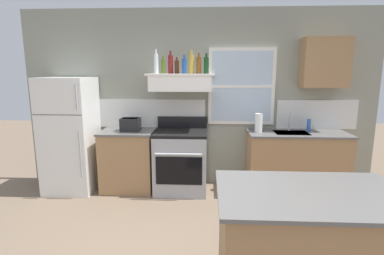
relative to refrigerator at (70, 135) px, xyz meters
The scene contains 20 objects.
back_wall 2.03m from the refrigerator, 11.29° to the left, with size 5.40×0.11×2.70m.
refrigerator is the anchor object (origin of this frame).
counter_left_of_stove 0.94m from the refrigerator, ahead, with size 0.79×0.63×0.91m.
toaster 0.92m from the refrigerator, ahead, with size 0.30×0.20×0.19m.
stove_range 1.69m from the refrigerator, ahead, with size 0.76×0.69×1.09m.
range_hood_shelf 1.83m from the refrigerator, ahead, with size 0.96×0.52×0.24m.
bottle_clear_tall 1.67m from the refrigerator, ahead, with size 0.06×0.06×0.35m.
bottle_olive_oil_square 1.72m from the refrigerator, ahead, with size 0.06×0.06×0.25m.
bottle_red_label_wine 1.83m from the refrigerator, ahead, with size 0.07×0.07×0.32m.
bottle_brown_stout 1.88m from the refrigerator, ahead, with size 0.06×0.06×0.23m.
bottle_blue_liqueur 1.98m from the refrigerator, ahead, with size 0.07×0.07×0.26m.
bottle_champagne_gold_foil 2.08m from the refrigerator, ahead, with size 0.08×0.08×0.33m.
bottle_amber_wine 2.17m from the refrigerator, ahead, with size 0.07×0.07×0.29m.
bottle_dark_green_wine 2.26m from the refrigerator, ahead, with size 0.07×0.07×0.28m.
counter_right_with_sink 3.37m from the refrigerator, ahead, with size 1.43×0.63×0.91m.
sink_faucet 3.26m from the refrigerator, ahead, with size 0.03×0.17×0.28m.
paper_towel_roll 2.79m from the refrigerator, ahead, with size 0.11×0.11×0.27m, color white.
dish_soap_bottle 3.54m from the refrigerator, ahead, with size 0.06×0.06×0.18m, color blue.
kitchen_island 3.55m from the refrigerator, 36.98° to the right, with size 1.40×0.90×0.91m.
upper_cabinet_right 3.85m from the refrigerator, ahead, with size 0.64×0.32×0.70m.
Camera 1 is at (0.14, -2.39, 1.79)m, focal length 27.83 mm.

